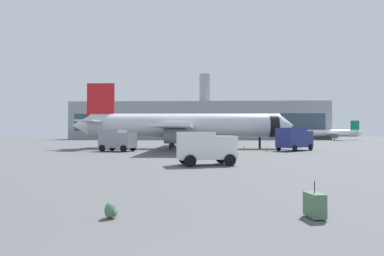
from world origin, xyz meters
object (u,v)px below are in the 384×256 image
object	(u,v)px
safety_cone_near	(244,148)
safety_cone_far	(190,158)
airplane_taxiing	(329,133)
fuel_truck	(294,138)
airplane_at_gate	(183,126)
traveller_backpack	(111,210)
service_truck	(117,139)
safety_cone_mid	(267,148)
rolling_suitcase	(315,205)
cargo_van	(206,147)

from	to	relation	value
safety_cone_near	safety_cone_far	size ratio (longest dim) A/B	0.96
airplane_taxiing	fuel_truck	distance (m)	72.47
airplane_at_gate	safety_cone_near	distance (m)	10.78
airplane_taxiing	airplane_at_gate	bearing A→B (deg)	-128.52
safety_cone_far	traveller_backpack	distance (m)	16.76
fuel_truck	safety_cone_far	distance (m)	22.45
airplane_at_gate	service_truck	distance (m)	11.47
safety_cone_mid	rolling_suitcase	bearing A→B (deg)	-99.40
service_truck	cargo_van	xyz separation A→B (m)	(11.92, -17.15, -0.16)
safety_cone_mid	safety_cone_far	distance (m)	18.87
safety_cone_far	safety_cone_near	bearing A→B (deg)	68.60
airplane_taxiing	safety_cone_near	world-z (taller)	airplane_taxiing
safety_cone_near	traveller_backpack	world-z (taller)	safety_cone_near
cargo_van	safety_cone_near	xyz separation A→B (m)	(5.64, 19.85, -1.08)
airplane_at_gate	safety_cone_mid	xyz separation A→B (m)	(11.93, -6.46, -3.28)
fuel_truck	safety_cone_far	size ratio (longest dim) A/B	7.77
service_truck	traveller_backpack	distance (m)	33.07
cargo_van	rolling_suitcase	world-z (taller)	cargo_van
airplane_at_gate	airplane_taxiing	size ratio (longest dim) A/B	1.53
safety_cone_mid	traveller_backpack	xyz separation A→B (m)	(-11.40, -32.80, -0.14)
airplane_at_gate	safety_cone_far	size ratio (longest dim) A/B	45.93
airplane_at_gate	traveller_backpack	xyz separation A→B (m)	(0.53, -39.26, -3.42)
service_truck	safety_cone_far	xyz separation A→B (m)	(10.58, -15.11, -1.22)
cargo_van	airplane_taxiing	bearing A→B (deg)	62.35
safety_cone_near	rolling_suitcase	distance (m)	34.36
safety_cone_mid	safety_cone_far	size ratio (longest dim) A/B	0.99
service_truck	safety_cone_mid	bearing A→B (deg)	2.83
airplane_at_gate	rolling_suitcase	bearing A→B (deg)	-80.49
airplane_at_gate	safety_cone_far	distance (m)	22.91
safety_cone_far	traveller_backpack	xyz separation A→B (m)	(-1.58, -16.69, -0.15)
traveller_backpack	rolling_suitcase	bearing A→B (deg)	2.19
airplane_at_gate	cargo_van	xyz separation A→B (m)	(3.45, -24.62, -2.21)
airplane_at_gate	safety_cone_far	bearing A→B (deg)	-84.66
rolling_suitcase	service_truck	bearing A→B (deg)	115.43
safety_cone_far	rolling_suitcase	distance (m)	17.05
cargo_van	traveller_backpack	xyz separation A→B (m)	(-2.92, -14.65, -1.22)
fuel_truck	service_truck	bearing A→B (deg)	-174.46
airplane_at_gate	rolling_suitcase	world-z (taller)	airplane_at_gate
service_truck	safety_cone_mid	xyz separation A→B (m)	(20.40, 1.01, -1.23)
safety_cone_mid	cargo_van	bearing A→B (deg)	-115.04
traveller_backpack	safety_cone_far	bearing A→B (deg)	84.60
airplane_taxiing	cargo_van	bearing A→B (deg)	-117.65
fuel_truck	safety_cone_near	bearing A→B (deg)	177.41
safety_cone_near	safety_cone_mid	distance (m)	3.31
fuel_truck	airplane_taxiing	bearing A→B (deg)	64.06
airplane_taxiing	safety_cone_far	size ratio (longest dim) A/B	29.95
safety_cone_near	airplane_taxiing	bearing A→B (deg)	59.15
service_truck	traveller_backpack	xyz separation A→B (m)	(9.00, -31.80, -1.37)
cargo_van	traveller_backpack	bearing A→B (deg)	-101.27
safety_cone_mid	airplane_at_gate	bearing A→B (deg)	151.57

